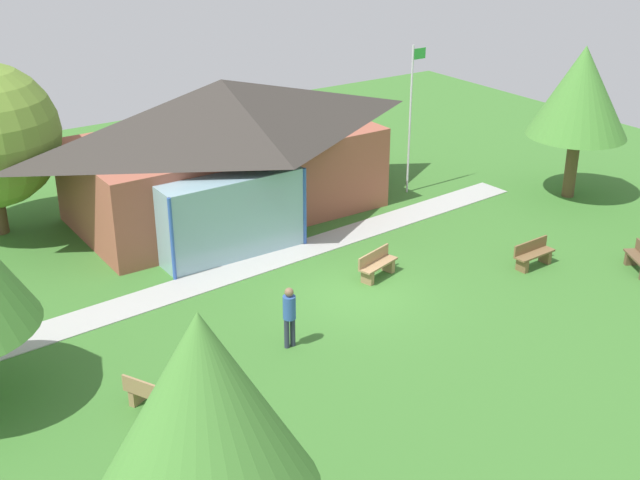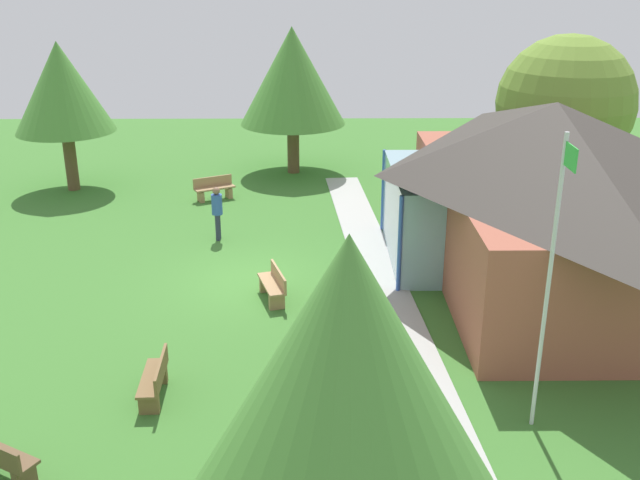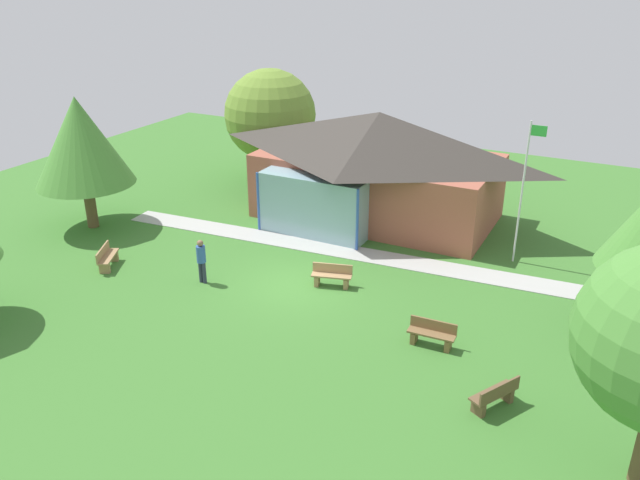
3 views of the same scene
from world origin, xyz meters
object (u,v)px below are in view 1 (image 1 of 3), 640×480
(bench_mid_right, at_px, (533,255))
(tree_lawn_corner, at_px, (204,407))
(pavilion, at_px, (224,147))
(visitor_strolling_lawn, at_px, (289,313))
(bench_rear_near_path, at_px, (377,265))
(bench_mid_left, at_px, (153,396))
(tree_east_hedge, at_px, (581,92))
(flagpole, at_px, (411,114))

(bench_mid_right, height_order, tree_lawn_corner, tree_lawn_corner)
(pavilion, relative_size, visitor_strolling_lawn, 6.71)
(bench_rear_near_path, height_order, tree_lawn_corner, tree_lawn_corner)
(bench_mid_left, height_order, visitor_strolling_lawn, visitor_strolling_lawn)
(visitor_strolling_lawn, height_order, tree_lawn_corner, tree_lawn_corner)
(tree_east_hedge, xyz_separation_m, tree_lawn_corner, (-20.42, -9.67, -0.17))
(flagpole, relative_size, tree_lawn_corner, 1.02)
(bench_mid_right, relative_size, visitor_strolling_lawn, 0.87)
(bench_mid_left, xyz_separation_m, bench_rear_near_path, (8.61, 2.63, 0.00))
(visitor_strolling_lawn, bearing_deg, bench_mid_right, -178.72)
(pavilion, relative_size, bench_mid_right, 7.70)
(pavilion, xyz_separation_m, flagpole, (6.97, -1.95, 0.59))
(bench_mid_right, xyz_separation_m, tree_east_hedge, (5.91, 3.60, 3.69))
(flagpole, bearing_deg, bench_mid_left, -150.99)
(pavilion, height_order, bench_rear_near_path, pavilion)
(tree_lawn_corner, bearing_deg, pavilion, 61.00)
(pavilion, relative_size, tree_east_hedge, 2.01)
(bench_mid_left, xyz_separation_m, bench_mid_right, (13.20, 0.44, 0.00))
(pavilion, xyz_separation_m, tree_lawn_corner, (-8.57, -15.47, 1.35))
(bench_rear_near_path, distance_m, tree_lawn_corner, 13.38)
(pavilion, bearing_deg, visitor_strolling_lawn, -108.60)
(bench_mid_left, height_order, bench_mid_right, same)
(pavilion, bearing_deg, flagpole, -15.59)
(visitor_strolling_lawn, height_order, tree_east_hedge, tree_east_hedge)
(tree_east_hedge, bearing_deg, tree_lawn_corner, -154.67)
(bench_mid_right, bearing_deg, pavilion, -60.10)
(bench_rear_near_path, xyz_separation_m, visitor_strolling_lawn, (-4.45, -1.98, 0.62))
(flagpole, xyz_separation_m, bench_mid_left, (-14.23, -7.89, -2.76))
(tree_east_hedge, distance_m, tree_lawn_corner, 22.59)
(bench_mid_right, bearing_deg, bench_rear_near_path, -27.90)
(flagpole, bearing_deg, visitor_strolling_lawn, -144.24)
(pavilion, distance_m, bench_mid_right, 11.33)
(flagpole, height_order, bench_rear_near_path, flagpole)
(bench_mid_right, bearing_deg, flagpole, -100.27)
(bench_mid_left, bearing_deg, pavilion, 116.50)
(tree_east_hedge, bearing_deg, visitor_strolling_lawn, -167.19)
(bench_mid_left, relative_size, bench_mid_right, 1.01)
(visitor_strolling_lawn, bearing_deg, tree_lawn_corner, 51.44)
(bench_rear_near_path, bearing_deg, tree_lawn_corner, 23.54)
(visitor_strolling_lawn, bearing_deg, flagpole, -141.66)
(bench_mid_left, relative_size, tree_east_hedge, 0.26)
(bench_mid_right, distance_m, tree_lawn_corner, 16.12)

